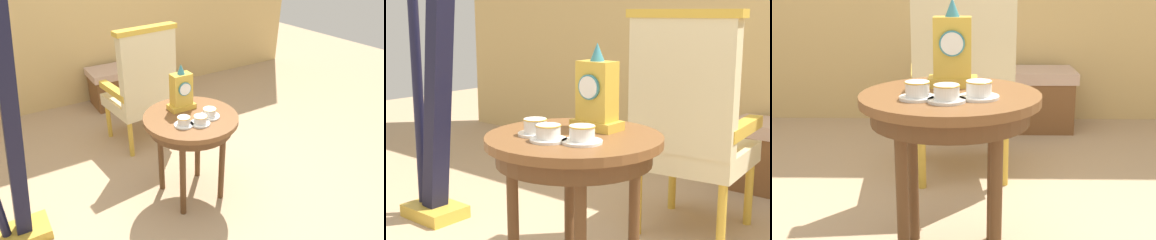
% 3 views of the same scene
% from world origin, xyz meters
% --- Properties ---
extents(side_table, '(0.67, 0.67, 0.68)m').
position_xyz_m(side_table, '(0.09, 0.08, 0.59)').
color(side_table, brown).
rests_on(side_table, ground).
extents(teacup_left, '(0.13, 0.13, 0.06)m').
position_xyz_m(teacup_left, '(-0.02, -0.01, 0.71)').
color(teacup_left, white).
rests_on(teacup_left, side_table).
extents(teacup_right, '(0.13, 0.13, 0.06)m').
position_xyz_m(teacup_right, '(0.08, -0.05, 0.70)').
color(teacup_right, white).
rests_on(teacup_right, side_table).
extents(teacup_center, '(0.14, 0.14, 0.06)m').
position_xyz_m(teacup_center, '(0.19, -0.00, 0.71)').
color(teacup_center, white).
rests_on(teacup_center, side_table).
extents(mantel_clock, '(0.19, 0.11, 0.34)m').
position_xyz_m(mantel_clock, '(0.09, 0.21, 0.81)').
color(mantel_clock, gold).
rests_on(mantel_clock, side_table).
extents(armchair, '(0.60, 0.59, 1.14)m').
position_xyz_m(armchair, '(0.11, 0.94, 0.59)').
color(armchair, beige).
rests_on(armchair, ground).
extents(window_bench, '(1.00, 0.40, 0.44)m').
position_xyz_m(window_bench, '(0.40, 1.95, 0.22)').
color(window_bench, '#CCA893').
rests_on(window_bench, ground).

